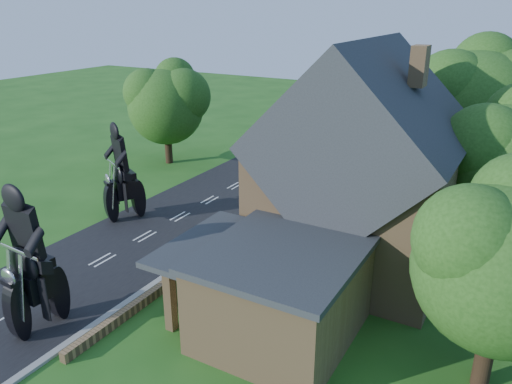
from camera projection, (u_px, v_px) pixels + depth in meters
The scene contains 17 objects.
ground at pixel (103, 260), 23.89m from camera, with size 120.00×120.00×0.00m, color #205417.
road at pixel (103, 260), 23.89m from camera, with size 7.00×80.00×0.02m, color black.
kerb at pixel (162, 279), 22.18m from camera, with size 0.30×80.00×0.12m, color gray.
garden_wall at pixel (234, 236), 25.89m from camera, with size 0.30×22.00×0.40m, color #93724A.
house at pixel (361, 174), 22.37m from camera, with size 9.54×8.64×10.24m.
annex at pixel (278, 291), 18.04m from camera, with size 7.05×5.94×3.44m.
tree_behind_house at pixel (484, 103), 28.24m from camera, with size 7.81×7.20×10.08m.
tree_behind_left at pixel (384, 100), 32.00m from camera, with size 6.94×6.40×9.16m.
tree_far_road at pixel (170, 100), 36.83m from camera, with size 6.08×5.60×7.84m.
shrub_a at pixel (177, 289), 20.43m from camera, with size 0.90×0.90×1.10m, color black.
shrub_b at pixel (211, 263), 22.46m from camera, with size 0.90×0.90×1.10m, color black.
shrub_c at pixel (240, 242), 24.49m from camera, with size 0.90×0.90×1.10m, color black.
shrub_d at pixel (286, 208), 28.56m from camera, with size 0.90×0.90×1.10m, color black.
shrub_e at pixel (304, 195), 30.59m from camera, with size 0.90×0.90×1.10m, color black.
shrub_f at pixel (320, 183), 32.62m from camera, with size 0.90×0.90×1.10m, color black.
motorcycle_lead at pixel (39, 308), 18.62m from camera, with size 0.48×1.88×1.75m, color black, non-canonical shape.
motorcycle_follow at pixel (125, 205), 28.26m from camera, with size 0.46×1.81×1.68m, color black, non-canonical shape.
Camera 1 is at (16.90, -14.77, 11.49)m, focal length 35.00 mm.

